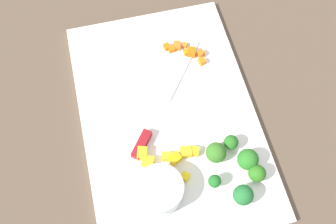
% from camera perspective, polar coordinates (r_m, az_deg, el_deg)
% --- Properties ---
extents(ground_plane, '(4.00, 4.00, 0.00)m').
position_cam_1_polar(ground_plane, '(0.80, 0.00, -0.69)').
color(ground_plane, brown).
extents(cutting_board, '(0.52, 0.35, 0.01)m').
position_cam_1_polar(cutting_board, '(0.80, 0.00, -0.51)').
color(cutting_board, white).
rests_on(cutting_board, ground_plane).
extents(prep_bowl, '(0.09, 0.09, 0.04)m').
position_cam_1_polar(prep_bowl, '(0.72, -1.22, -11.32)').
color(prep_bowl, '#B2C0BF').
rests_on(prep_bowl, cutting_board).
extents(chef_knife, '(0.26, 0.20, 0.02)m').
position_cam_1_polar(chef_knife, '(0.79, -1.44, 0.02)').
color(chef_knife, silver).
rests_on(chef_knife, cutting_board).
extents(carrot_dice_0, '(0.02, 0.02, 0.02)m').
position_cam_1_polar(carrot_dice_0, '(0.86, 3.41, 8.71)').
color(carrot_dice_0, orange).
rests_on(carrot_dice_0, cutting_board).
extents(carrot_dice_1, '(0.01, 0.01, 0.01)m').
position_cam_1_polar(carrot_dice_1, '(0.87, 0.49, 9.13)').
color(carrot_dice_1, orange).
rests_on(carrot_dice_1, cutting_board).
extents(carrot_dice_2, '(0.02, 0.02, 0.01)m').
position_cam_1_polar(carrot_dice_2, '(0.85, 4.99, 7.38)').
color(carrot_dice_2, orange).
rests_on(carrot_dice_2, cutting_board).
extents(carrot_dice_3, '(0.02, 0.02, 0.01)m').
position_cam_1_polar(carrot_dice_3, '(0.86, 4.79, 8.48)').
color(carrot_dice_3, orange).
rests_on(carrot_dice_3, cutting_board).
extents(carrot_dice_4, '(0.02, 0.02, 0.01)m').
position_cam_1_polar(carrot_dice_4, '(0.87, -0.17, 9.51)').
color(carrot_dice_4, orange).
rests_on(carrot_dice_4, cutting_board).
extents(carrot_dice_5, '(0.01, 0.01, 0.01)m').
position_cam_1_polar(carrot_dice_5, '(0.87, 2.44, 9.71)').
color(carrot_dice_5, orange).
rests_on(carrot_dice_5, cutting_board).
extents(carrot_dice_6, '(0.01, 0.01, 0.01)m').
position_cam_1_polar(carrot_dice_6, '(0.86, 2.63, 8.65)').
color(carrot_dice_6, orange).
rests_on(carrot_dice_6, cutting_board).
extents(carrot_dice_7, '(0.02, 0.02, 0.01)m').
position_cam_1_polar(carrot_dice_7, '(0.87, 1.33, 9.67)').
color(carrot_dice_7, orange).
rests_on(carrot_dice_7, cutting_board).
extents(pepper_dice_0, '(0.03, 0.03, 0.02)m').
position_cam_1_polar(pepper_dice_0, '(0.75, -2.95, -7.29)').
color(pepper_dice_0, yellow).
rests_on(pepper_dice_0, cutting_board).
extents(pepper_dice_1, '(0.03, 0.02, 0.02)m').
position_cam_1_polar(pepper_dice_1, '(0.75, -3.77, -6.05)').
color(pepper_dice_1, yellow).
rests_on(pepper_dice_1, cutting_board).
extents(pepper_dice_2, '(0.02, 0.02, 0.01)m').
position_cam_1_polar(pepper_dice_2, '(0.74, 2.65, -9.38)').
color(pepper_dice_2, yellow).
rests_on(pepper_dice_2, cutting_board).
extents(pepper_dice_3, '(0.02, 0.02, 0.01)m').
position_cam_1_polar(pepper_dice_3, '(0.75, 2.65, -5.86)').
color(pepper_dice_3, yellow).
rests_on(pepper_dice_3, cutting_board).
extents(pepper_dice_4, '(0.02, 0.02, 0.01)m').
position_cam_1_polar(pepper_dice_4, '(0.76, 3.91, -5.73)').
color(pepper_dice_4, yellow).
rests_on(pepper_dice_4, cutting_board).
extents(pepper_dice_5, '(0.02, 0.02, 0.01)m').
position_cam_1_polar(pepper_dice_5, '(0.75, -0.21, -6.53)').
color(pepper_dice_5, yellow).
rests_on(pepper_dice_5, cutting_board).
extents(pepper_dice_6, '(0.03, 0.03, 0.02)m').
position_cam_1_polar(pepper_dice_6, '(0.75, 0.99, -6.84)').
color(pepper_dice_6, yellow).
rests_on(pepper_dice_6, cutting_board).
extents(broccoli_floret_0, '(0.04, 0.04, 0.04)m').
position_cam_1_polar(broccoli_floret_0, '(0.75, 11.60, -6.80)').
color(broccoli_floret_0, '#91C169').
rests_on(broccoli_floret_0, cutting_board).
extents(broccoli_floret_1, '(0.03, 0.03, 0.04)m').
position_cam_1_polar(broccoli_floret_1, '(0.75, 12.88, -8.75)').
color(broccoli_floret_1, '#90B560').
rests_on(broccoli_floret_1, cutting_board).
extents(broccoli_floret_2, '(0.04, 0.04, 0.04)m').
position_cam_1_polar(broccoli_floret_2, '(0.73, 10.94, -11.83)').
color(broccoli_floret_2, '#83B45A').
rests_on(broccoli_floret_2, cutting_board).
extents(broccoli_floret_3, '(0.04, 0.04, 0.04)m').
position_cam_1_polar(broccoli_floret_3, '(0.74, 7.03, -5.91)').
color(broccoli_floret_3, '#81BC6C').
rests_on(broccoli_floret_3, cutting_board).
extents(broccoli_floret_4, '(0.03, 0.03, 0.03)m').
position_cam_1_polar(broccoli_floret_4, '(0.76, 9.18, -4.41)').
color(broccoli_floret_4, '#80BF67').
rests_on(broccoli_floret_4, cutting_board).
extents(broccoli_floret_5, '(0.02, 0.02, 0.03)m').
position_cam_1_polar(broccoli_floret_5, '(0.73, 6.82, -10.03)').
color(broccoli_floret_5, '#91B863').
rests_on(broccoli_floret_5, cutting_board).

